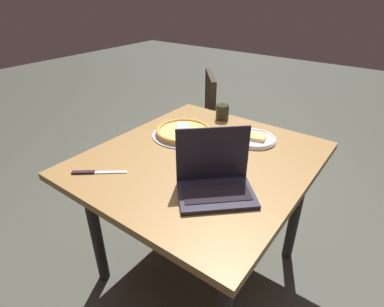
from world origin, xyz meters
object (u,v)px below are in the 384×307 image
at_px(pizza_tray, 184,132).
at_px(chair_near, 196,126).
at_px(drink_cup, 222,112).
at_px(dining_table, 201,174).
at_px(table_knife, 94,172).
at_px(pizza_plate, 254,138).
at_px(laptop, 215,179).

relative_size(pizza_tray, chair_near, 0.38).
distance_m(drink_cup, chair_near, 0.55).
bearing_deg(dining_table, pizza_tray, 146.74).
height_order(dining_table, drink_cup, drink_cup).
bearing_deg(table_knife, drink_cup, 81.10).
bearing_deg(table_knife, chair_near, 102.66).
bearing_deg(table_knife, pizza_tray, 81.53).
distance_m(pizza_plate, chair_near, 0.84).
xyz_separation_m(pizza_tray, drink_cup, (0.05, 0.32, 0.03)).
xyz_separation_m(pizza_tray, chair_near, (-0.33, 0.58, -0.27)).
xyz_separation_m(pizza_plate, chair_near, (-0.68, 0.41, -0.26)).
bearing_deg(pizza_plate, drink_cup, 152.69).
distance_m(dining_table, laptop, 0.32).
bearing_deg(drink_cup, dining_table, -70.32).
bearing_deg(chair_near, pizza_plate, -31.01).
bearing_deg(dining_table, table_knife, -126.61).
xyz_separation_m(laptop, table_knife, (-0.50, -0.21, -0.05)).
relative_size(pizza_plate, drink_cup, 2.51).
height_order(pizza_plate, pizza_tray, pizza_tray).
distance_m(pizza_tray, chair_near, 0.72).
bearing_deg(pizza_tray, table_knife, -98.47).
bearing_deg(pizza_plate, laptop, -81.49).
distance_m(laptop, pizza_tray, 0.54).
xyz_separation_m(dining_table, laptop, (0.20, -0.19, 0.16)).
relative_size(pizza_tray, drink_cup, 3.83).
distance_m(dining_table, pizza_plate, 0.35).
distance_m(pizza_plate, drink_cup, 0.33).
bearing_deg(chair_near, pizza_tray, -59.87).
xyz_separation_m(pizza_plate, pizza_tray, (-0.35, -0.17, 0.01)).
relative_size(pizza_plate, table_knife, 1.15).
bearing_deg(dining_table, pizza_plate, 67.78).
xyz_separation_m(drink_cup, chair_near, (-0.39, 0.26, -0.29)).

